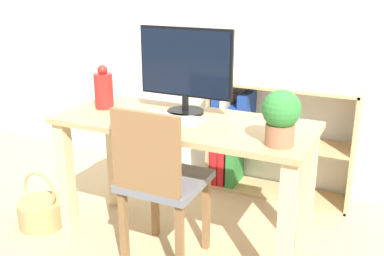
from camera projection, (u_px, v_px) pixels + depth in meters
The scene contains 10 objects.
ground_plane at pixel (185, 243), 2.58m from camera, with size 10.00×10.00×0.00m, color tan.
wall_back at pixel (250, 1), 3.05m from camera, with size 8.00×0.05×2.60m.
desk at pixel (184, 148), 2.39m from camera, with size 1.36×0.57×0.74m.
monitor at pixel (185, 66), 2.38m from camera, with size 0.54×0.20×0.46m.
keyboard at pixel (171, 118), 2.34m from camera, with size 0.35×0.14×0.02m.
vase at pixel (104, 89), 2.53m from camera, with size 0.10×0.10×0.25m.
potted_plant at pixel (281, 115), 1.96m from camera, with size 0.17×0.17×0.25m.
chair at pixel (160, 179), 2.26m from camera, with size 0.40×0.40×0.87m.
bookshelf at pixel (253, 138), 3.14m from camera, with size 0.98×0.28×0.79m.
basket at pixel (42, 211), 2.75m from camera, with size 0.28×0.28×0.35m.
Camera 1 is at (0.99, -2.00, 1.45)m, focal length 42.00 mm.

